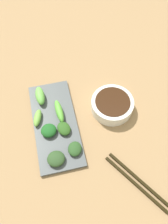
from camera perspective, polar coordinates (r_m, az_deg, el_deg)
The scene contains 11 objects.
tabletop at distance 0.82m, azimuth -0.62°, elevation -0.92°, with size 2.10×2.10×0.02m, color #9F7A51.
sauce_bowl at distance 0.81m, azimuth 6.88°, elevation 1.80°, with size 0.14×0.14×0.05m.
serving_plate at distance 0.79m, azimuth -7.01°, elevation -2.87°, with size 0.14×0.33×0.01m, color #4C5154.
broccoli_stalk_0 at distance 0.79m, azimuth -6.08°, elevation 0.23°, with size 0.02×0.09×0.03m, color #5FB63D.
broccoli_stalk_1 at distance 0.83m, azimuth -10.67°, elevation 3.92°, with size 0.03×0.08×0.03m, color #69BA4B.
broccoli_leafy_2 at distance 0.74m, azimuth -2.25°, elevation -8.98°, with size 0.04×0.05×0.02m, color #294C21.
broccoli_leafy_3 at distance 0.76m, azimuth -4.92°, elevation -4.05°, with size 0.04×0.05×0.02m, color #2C561D.
broccoli_leafy_4 at distance 0.77m, azimuth -8.60°, elevation -4.49°, with size 0.05×0.05×0.02m, color #1C5820.
broccoli_leafy_5 at distance 0.73m, azimuth -6.83°, elevation -11.26°, with size 0.05×0.05×0.02m, color #2C4924.
broccoli_stalk_6 at distance 0.79m, azimuth -11.27°, elevation -1.41°, with size 0.02×0.06×0.02m, color #72AD44.
chopsticks at distance 0.74m, azimuth 12.84°, elevation -16.27°, with size 0.15×0.21×0.01m.
Camera 1 is at (0.08, 0.39, 0.73)m, focal length 37.48 mm.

